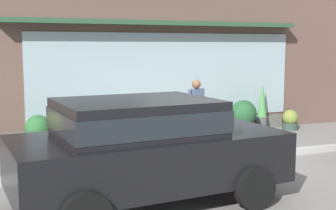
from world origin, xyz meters
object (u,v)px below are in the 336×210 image
(parked_car_black, at_px, (145,145))
(potted_plant_corner_tall, at_px, (38,131))
(fire_hydrant, at_px, (187,134))
(potted_plant_doorstep, at_px, (262,108))
(potted_plant_window_left, at_px, (244,115))
(potted_plant_low_front, at_px, (290,120))
(pedestrian_with_handbag, at_px, (195,108))

(parked_car_black, distance_m, potted_plant_corner_tall, 4.66)
(fire_hydrant, xyz_separation_m, parked_car_black, (-1.95, -2.74, 0.46))
(potted_plant_doorstep, relative_size, potted_plant_corner_tall, 1.64)
(potted_plant_corner_tall, xyz_separation_m, potted_plant_window_left, (5.49, -0.13, 0.09))
(potted_plant_corner_tall, bearing_deg, parked_car_black, -76.19)
(parked_car_black, relative_size, potted_plant_window_left, 4.51)
(potted_plant_doorstep, bearing_deg, potted_plant_low_front, -17.29)
(potted_plant_corner_tall, xyz_separation_m, potted_plant_low_front, (7.14, -0.02, -0.16))
(fire_hydrant, xyz_separation_m, potted_plant_doorstep, (3.27, 1.99, 0.18))
(potted_plant_low_front, bearing_deg, potted_plant_doorstep, 162.71)
(pedestrian_with_handbag, bearing_deg, potted_plant_window_left, -166.40)
(pedestrian_with_handbag, bearing_deg, potted_plant_low_front, -176.12)
(parked_car_black, height_order, potted_plant_doorstep, parked_car_black)
(pedestrian_with_handbag, bearing_deg, fire_hydrant, 40.36)
(fire_hydrant, distance_m, parked_car_black, 3.39)
(pedestrian_with_handbag, xyz_separation_m, potted_plant_corner_tall, (-3.57, 1.07, -0.50))
(fire_hydrant, height_order, potted_plant_window_left, potted_plant_window_left)
(pedestrian_with_handbag, distance_m, parked_car_black, 4.23)
(potted_plant_low_front, bearing_deg, parked_car_black, -143.42)
(potted_plant_doorstep, height_order, potted_plant_corner_tall, potted_plant_doorstep)
(potted_plant_window_left, bearing_deg, potted_plant_corner_tall, 178.62)
(fire_hydrant, bearing_deg, pedestrian_with_handbag, 52.84)
(parked_car_black, height_order, potted_plant_window_left, parked_car_black)
(fire_hydrant, distance_m, potted_plant_low_front, 4.44)
(fire_hydrant, xyz_separation_m, potted_plant_low_front, (4.08, 1.73, -0.18))
(pedestrian_with_handbag, distance_m, potted_plant_doorstep, 3.06)
(fire_hydrant, bearing_deg, parked_car_black, -125.37)
(potted_plant_window_left, bearing_deg, fire_hydrant, -146.29)
(potted_plant_doorstep, distance_m, potted_plant_corner_tall, 6.33)
(potted_plant_doorstep, height_order, potted_plant_low_front, potted_plant_doorstep)
(fire_hydrant, relative_size, potted_plant_corner_tall, 1.13)
(parked_car_black, relative_size, potted_plant_corner_tall, 5.19)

